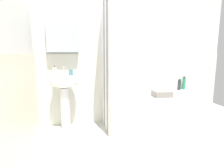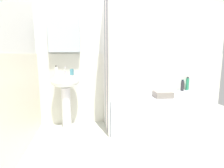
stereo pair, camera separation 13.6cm
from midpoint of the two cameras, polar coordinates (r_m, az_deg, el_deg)
name	(u,v)px [view 1 (the left image)]	position (r m, az deg, el deg)	size (l,w,h in m)	color
ground_plane	(158,158)	(2.34, 12.58, -22.03)	(4.80, 5.60, 0.04)	beige
wall_back_tiled	(124,57)	(3.17, 2.67, 8.56)	(3.60, 0.18, 2.40)	silver
wall_left_tiled	(14,61)	(2.26, -30.38, 6.28)	(0.07, 1.81, 2.40)	silver
sink	(64,90)	(2.89, -16.22, -1.90)	(0.44, 0.34, 0.87)	white
faucet	(64,71)	(2.93, -16.38, 4.07)	(0.03, 0.12, 0.12)	silver
soap_dispenser	(55,71)	(2.92, -19.10, 3.95)	(0.06, 0.06, 0.14)	white
toothbrush_cup	(71,72)	(2.83, -14.32, 3.67)	(0.06, 0.06, 0.09)	teal
bathtub	(154,110)	(3.10, 12.12, -8.02)	(1.61, 0.65, 0.54)	white
shower_curtain	(106,67)	(2.73, -3.36, 5.44)	(0.01, 0.65, 2.00)	white
shampoo_bottle	(184,83)	(3.58, 20.94, 0.23)	(0.06, 0.06, 0.24)	#258156
conditioner_bottle	(179,85)	(3.49, 19.59, -0.28)	(0.06, 0.06, 0.20)	#2B2B2D
towel_folded	(162,94)	(2.87, 14.23, -3.03)	(0.27, 0.22, 0.09)	gray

